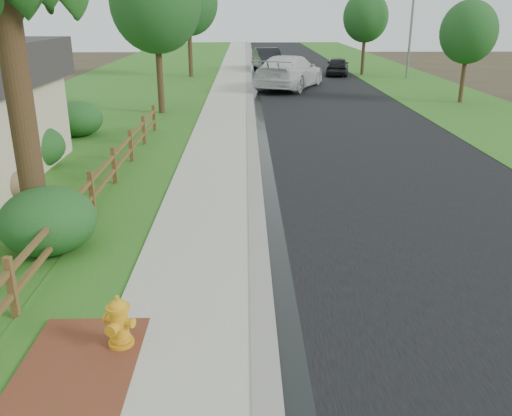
{
  "coord_description": "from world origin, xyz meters",
  "views": [
    {
      "loc": [
        0.15,
        -7.33,
        4.73
      ],
      "look_at": [
        0.35,
        3.15,
        0.88
      ],
      "focal_mm": 38.0,
      "sensor_mm": 36.0,
      "label": 1
    }
  ],
  "objects_px": {
    "white_suv": "(289,72)",
    "streetlight": "(410,10)",
    "dark_car_mid": "(338,66)",
    "ranch_fence": "(104,176)",
    "fire_hydrant": "(119,323)"
  },
  "relations": [
    {
      "from": "fire_hydrant",
      "to": "streetlight",
      "type": "height_order",
      "value": "streetlight"
    },
    {
      "from": "fire_hydrant",
      "to": "streetlight",
      "type": "bearing_deg",
      "value": 68.05
    },
    {
      "from": "white_suv",
      "to": "streetlight",
      "type": "bearing_deg",
      "value": -126.66
    },
    {
      "from": "white_suv",
      "to": "dark_car_mid",
      "type": "xyz_separation_m",
      "value": [
        4.26,
        7.35,
        -0.35
      ]
    },
    {
      "from": "ranch_fence",
      "to": "white_suv",
      "type": "xyz_separation_m",
      "value": [
        6.54,
        21.25,
        0.43
      ]
    },
    {
      "from": "fire_hydrant",
      "to": "dark_car_mid",
      "type": "distance_m",
      "value": 36.62
    },
    {
      "from": "ranch_fence",
      "to": "dark_car_mid",
      "type": "relative_size",
      "value": 4.21
    },
    {
      "from": "ranch_fence",
      "to": "fire_hydrant",
      "type": "relative_size",
      "value": 20.97
    },
    {
      "from": "ranch_fence",
      "to": "white_suv",
      "type": "bearing_deg",
      "value": 72.89
    },
    {
      "from": "ranch_fence",
      "to": "dark_car_mid",
      "type": "xyz_separation_m",
      "value": [
        10.8,
        28.61,
        0.09
      ]
    },
    {
      "from": "ranch_fence",
      "to": "white_suv",
      "type": "distance_m",
      "value": 22.24
    },
    {
      "from": "white_suv",
      "to": "streetlight",
      "type": "height_order",
      "value": "streetlight"
    },
    {
      "from": "ranch_fence",
      "to": "streetlight",
      "type": "xyz_separation_m",
      "value": [
        15.44,
        26.69,
        4.1
      ]
    },
    {
      "from": "ranch_fence",
      "to": "dark_car_mid",
      "type": "height_order",
      "value": "dark_car_mid"
    },
    {
      "from": "white_suv",
      "to": "dark_car_mid",
      "type": "bearing_deg",
      "value": -98.11
    }
  ]
}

